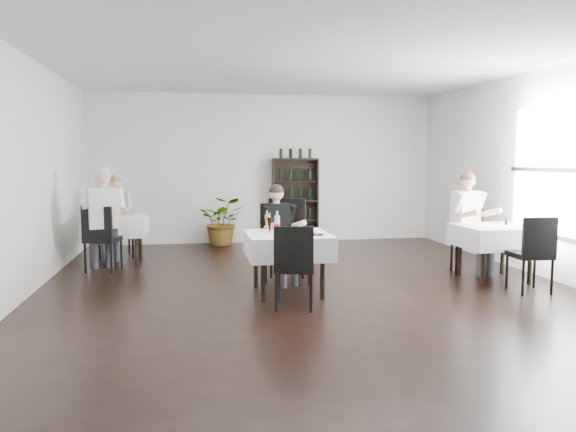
% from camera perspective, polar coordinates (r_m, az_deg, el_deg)
% --- Properties ---
extents(room_shell, '(9.00, 9.00, 9.00)m').
position_cam_1_polar(room_shell, '(7.06, 2.40, 4.17)').
color(room_shell, black).
rests_on(room_shell, ground).
extents(window_right, '(0.06, 2.30, 1.85)m').
position_cam_1_polar(window_right, '(8.51, 26.01, 3.86)').
color(window_right, white).
rests_on(window_right, room_shell).
extents(wine_shelf, '(0.90, 0.28, 1.75)m').
position_cam_1_polar(wine_shelf, '(11.44, 0.74, 1.53)').
color(wine_shelf, black).
rests_on(wine_shelf, ground).
extents(main_table, '(1.03, 1.03, 0.77)m').
position_cam_1_polar(main_table, '(7.08, -0.01, -2.96)').
color(main_table, black).
rests_on(main_table, ground).
extents(left_table, '(0.98, 0.98, 0.77)m').
position_cam_1_polar(left_table, '(9.53, -17.04, -0.96)').
color(left_table, black).
rests_on(left_table, ground).
extents(right_table, '(0.98, 0.98, 0.77)m').
position_cam_1_polar(right_table, '(8.40, 20.23, -1.95)').
color(right_table, black).
rests_on(right_table, ground).
extents(potted_tree, '(1.01, 0.93, 0.97)m').
position_cam_1_polar(potted_tree, '(11.11, -6.62, -0.52)').
color(potted_tree, '#1E551D').
rests_on(potted_tree, ground).
extents(main_chair_far, '(0.66, 0.66, 1.15)m').
position_cam_1_polar(main_chair_far, '(7.85, -0.25, -1.85)').
color(main_chair_far, black).
rests_on(main_chair_far, ground).
extents(main_chair_near, '(0.53, 0.53, 0.96)m').
position_cam_1_polar(main_chair_near, '(6.33, 0.63, -4.67)').
color(main_chair_near, black).
rests_on(main_chair_near, ground).
extents(left_chair_far, '(0.56, 0.57, 1.01)m').
position_cam_1_polar(left_chair_far, '(10.18, -16.91, -0.78)').
color(left_chair_far, black).
rests_on(left_chair_far, ground).
extents(left_chair_near, '(0.56, 0.56, 1.01)m').
position_cam_1_polar(left_chair_near, '(8.87, -18.50, -1.78)').
color(left_chair_near, black).
rests_on(left_chair_near, ground).
extents(right_chair_far, '(0.60, 0.60, 1.05)m').
position_cam_1_polar(right_chair_far, '(8.87, 17.81, -1.59)').
color(right_chair_far, black).
rests_on(right_chair_far, ground).
extents(right_chair_near, '(0.46, 0.47, 0.98)m').
position_cam_1_polar(right_chair_near, '(7.76, 23.68, -3.13)').
color(right_chair_near, black).
rests_on(right_chair_near, ground).
extents(diner_main, '(0.60, 0.63, 1.36)m').
position_cam_1_polar(diner_main, '(7.65, -0.93, -1.04)').
color(diner_main, '#42424A').
rests_on(diner_main, ground).
extents(diner_left_far, '(0.59, 0.61, 1.44)m').
position_cam_1_polar(diner_left_far, '(10.01, -17.18, 0.58)').
color(diner_left_far, '#42424A').
rests_on(diner_left_far, ground).
extents(diner_left_near, '(0.66, 0.70, 1.59)m').
position_cam_1_polar(diner_left_near, '(8.87, -18.26, 0.47)').
color(diner_left_near, '#42424A').
rests_on(diner_left_near, ground).
extents(diner_right_far, '(0.67, 0.70, 1.52)m').
position_cam_1_polar(diner_right_far, '(8.77, 18.07, 0.16)').
color(diner_right_far, '#42424A').
rests_on(diner_right_far, ground).
extents(plate_far, '(0.29, 0.29, 0.07)m').
position_cam_1_polar(plate_far, '(7.35, 0.65, -1.34)').
color(plate_far, white).
rests_on(plate_far, main_table).
extents(plate_near, '(0.26, 0.26, 0.08)m').
position_cam_1_polar(plate_near, '(6.83, 0.36, -1.88)').
color(plate_near, white).
rests_on(plate_near, main_table).
extents(pilsner_dark, '(0.06, 0.06, 0.27)m').
position_cam_1_polar(pilsner_dark, '(6.91, -1.89, -1.02)').
color(pilsner_dark, black).
rests_on(pilsner_dark, main_table).
extents(pilsner_lager, '(0.07, 0.07, 0.28)m').
position_cam_1_polar(pilsner_lager, '(7.14, -2.16, -0.76)').
color(pilsner_lager, '#BF8731').
rests_on(pilsner_lager, main_table).
extents(coke_bottle, '(0.07, 0.07, 0.29)m').
position_cam_1_polar(coke_bottle, '(7.01, -1.12, -0.88)').
color(coke_bottle, silver).
rests_on(coke_bottle, main_table).
extents(napkin_cutlery, '(0.24, 0.21, 0.02)m').
position_cam_1_polar(napkin_cutlery, '(6.92, 2.76, -1.88)').
color(napkin_cutlery, black).
rests_on(napkin_cutlery, main_table).
extents(pepper_mill, '(0.05, 0.05, 0.10)m').
position_cam_1_polar(pepper_mill, '(8.55, 21.29, -0.52)').
color(pepper_mill, black).
rests_on(pepper_mill, right_table).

